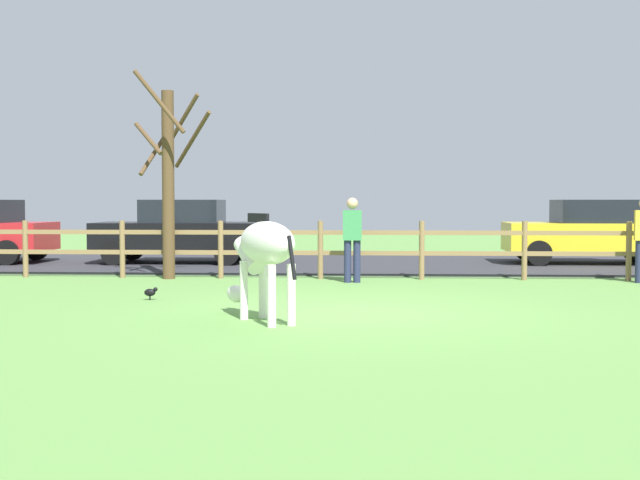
# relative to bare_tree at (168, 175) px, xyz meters

# --- Properties ---
(ground_plane) EXTENTS (60.00, 60.00, 0.00)m
(ground_plane) POSITION_rel_bare_tree_xyz_m (3.89, -4.86, -2.09)
(ground_plane) COLOR #5B8C42
(parking_asphalt) EXTENTS (28.00, 7.40, 0.05)m
(parking_asphalt) POSITION_rel_bare_tree_xyz_m (3.89, 4.44, -2.07)
(parking_asphalt) COLOR #2D2D33
(parking_asphalt) RESTS_ON ground_plane
(paddock_fence) EXTENTS (20.47, 0.11, 1.18)m
(paddock_fence) POSITION_rel_bare_tree_xyz_m (3.07, 0.14, -1.42)
(paddock_fence) COLOR olive
(paddock_fence) RESTS_ON ground_plane
(bare_tree) EXTENTS (1.58, 1.58, 4.15)m
(bare_tree) POSITION_rel_bare_tree_xyz_m (0.00, 0.00, 0.00)
(bare_tree) COLOR #513A23
(bare_tree) RESTS_ON ground_plane
(zebra) EXTENTS (1.28, 1.67, 1.41)m
(zebra) POSITION_rel_bare_tree_xyz_m (2.69, -5.83, -1.17)
(zebra) COLOR white
(zebra) RESTS_ON ground_plane
(crow_on_grass) EXTENTS (0.21, 0.10, 0.20)m
(crow_on_grass) POSITION_rel_bare_tree_xyz_m (0.58, -3.59, -1.97)
(crow_on_grass) COLOR black
(crow_on_grass) RESTS_ON ground_plane
(parked_car_yellow) EXTENTS (4.02, 1.92, 1.56)m
(parked_car_yellow) POSITION_rel_bare_tree_xyz_m (9.44, 4.03, -1.25)
(parked_car_yellow) COLOR yellow
(parked_car_yellow) RESTS_ON parking_asphalt
(parked_car_black) EXTENTS (4.05, 1.98, 1.56)m
(parked_car_black) POSITION_rel_bare_tree_xyz_m (-0.66, 3.69, -1.25)
(parked_car_black) COLOR black
(parked_car_black) RESTS_ON parking_asphalt
(visitor_left_of_tree) EXTENTS (0.36, 0.23, 1.64)m
(visitor_left_of_tree) POSITION_rel_bare_tree_xyz_m (3.73, -0.56, -1.19)
(visitor_left_of_tree) COLOR #232847
(visitor_left_of_tree) RESTS_ON ground_plane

